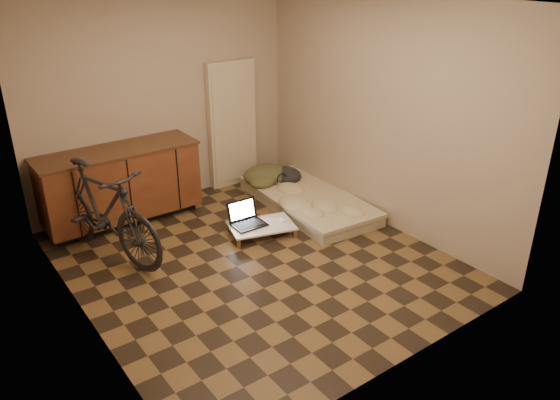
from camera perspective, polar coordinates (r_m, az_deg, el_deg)
room_shell at (r=5.26m, az=-2.98°, el=5.99°), size 3.50×4.00×2.60m
cabinets at (r=6.69m, az=-16.34°, el=1.52°), size 1.84×0.62×0.91m
appliance_panel at (r=7.45m, az=-5.04°, el=7.88°), size 0.70×0.10×1.70m
bicycle at (r=5.91m, az=-18.05°, el=-0.69°), size 1.04×1.84×1.14m
futon at (r=6.96m, az=2.92°, el=0.00°), size 1.08×2.02×0.17m
clothing_pile at (r=7.35m, az=-0.89°, el=3.24°), size 0.72×0.62×0.27m
headphones at (r=7.17m, az=0.22°, el=2.12°), size 0.24×0.23×0.14m
lap_desk at (r=6.26m, az=-1.95°, el=-2.73°), size 0.83×0.65×0.12m
laptop at (r=6.26m, az=-3.50°, el=-2.07°), size 0.38×0.34×0.25m
mouse at (r=6.32m, az=0.30°, el=-2.06°), size 0.07×0.11×0.04m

